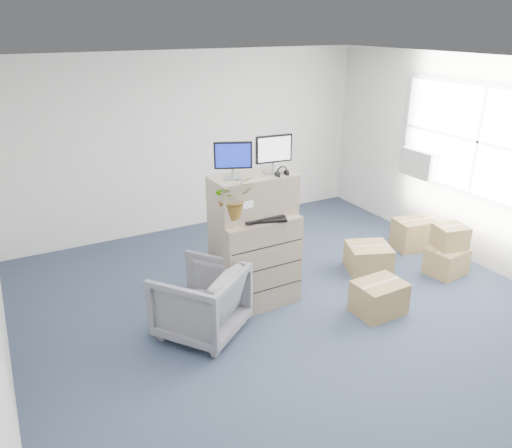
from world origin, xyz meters
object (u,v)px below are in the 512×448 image
object	(u,v)px
filing_cabinet_lower	(255,260)
water_bottle	(258,203)
keyboard	(261,219)
monitor_right	(274,152)
office_chair	(201,298)
monitor_left	(233,158)
potted_plant	(233,202)

from	to	relation	value
filing_cabinet_lower	water_bottle	world-z (taller)	water_bottle
filing_cabinet_lower	keyboard	xyz separation A→B (m)	(0.01, -0.13, 0.57)
filing_cabinet_lower	monitor_right	distance (m)	1.30
filing_cabinet_lower	keyboard	bearing A→B (deg)	-87.87
monitor_right	office_chair	world-z (taller)	monitor_right
keyboard	office_chair	world-z (taller)	keyboard
monitor_left	water_bottle	distance (m)	0.63
monitor_right	office_chair	distance (m)	1.81
keyboard	office_chair	bearing A→B (deg)	-149.83
monitor_left	keyboard	size ratio (longest dim) A/B	0.74
filing_cabinet_lower	office_chair	bearing A→B (deg)	-161.05
office_chair	potted_plant	bearing A→B (deg)	165.37
office_chair	monitor_right	bearing A→B (deg)	160.31
water_bottle	potted_plant	distance (m)	0.41
water_bottle	potted_plant	xyz separation A→B (m)	(-0.38, -0.12, 0.11)
filing_cabinet_lower	monitor_right	xyz separation A→B (m)	(0.26, 0.04, 1.28)
filing_cabinet_lower	potted_plant	bearing A→B (deg)	-165.09
monitor_left	potted_plant	bearing A→B (deg)	-97.27
filing_cabinet_lower	monitor_left	bearing A→B (deg)	169.51
monitor_right	water_bottle	distance (m)	0.60
monitor_right	filing_cabinet_lower	bearing A→B (deg)	-165.42
water_bottle	filing_cabinet_lower	bearing A→B (deg)	-156.29
monitor_left	office_chair	world-z (taller)	monitor_left
monitor_right	office_chair	xyz separation A→B (m)	(-1.09, -0.34, -1.40)
monitor_left	office_chair	distance (m)	1.55
monitor_left	water_bottle	bearing A→B (deg)	19.16
keyboard	potted_plant	distance (m)	0.42
keyboard	potted_plant	world-z (taller)	potted_plant
keyboard	potted_plant	xyz separation A→B (m)	(-0.33, 0.04, 0.25)
filing_cabinet_lower	keyboard	distance (m)	0.59
keyboard	monitor_right	bearing A→B (deg)	52.29
office_chair	keyboard	bearing A→B (deg)	154.58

